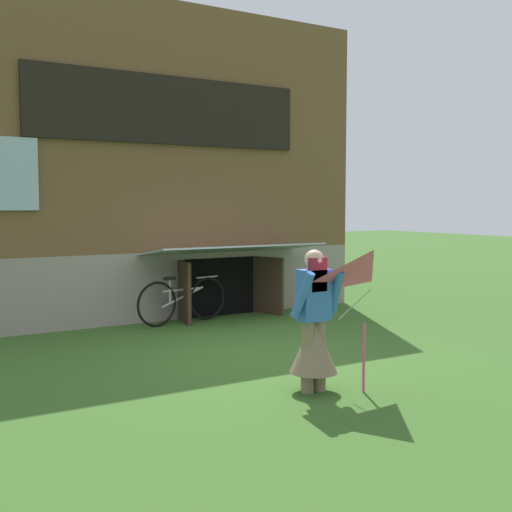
% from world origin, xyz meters
% --- Properties ---
extents(ground_plane, '(60.00, 60.00, 0.00)m').
position_xyz_m(ground_plane, '(0.00, 0.00, 0.00)').
color(ground_plane, '#386023').
extents(log_house, '(7.71, 6.31, 5.46)m').
position_xyz_m(log_house, '(0.00, 5.59, 2.73)').
color(log_house, gray).
rests_on(log_house, ground_plane).
extents(person, '(0.61, 0.52, 1.54)m').
position_xyz_m(person, '(-0.45, -1.77, 0.64)').
color(person, '#7F6B51').
rests_on(person, ground_plane).
extents(kite, '(0.81, 0.85, 1.44)m').
position_xyz_m(kite, '(-0.07, -2.29, 1.19)').
color(kite, '#E54C7F').
rests_on(kite, ground_plane).
extents(bicycle_silver, '(1.77, 0.34, 0.81)m').
position_xyz_m(bicycle_silver, '(0.06, 2.64, 0.39)').
color(bicycle_silver, black).
rests_on(bicycle_silver, ground_plane).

